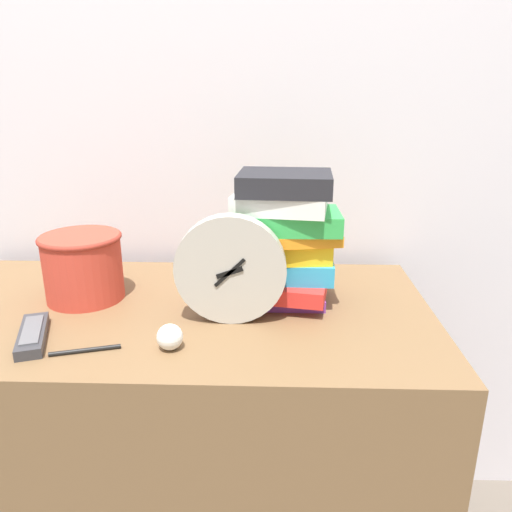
{
  "coord_description": "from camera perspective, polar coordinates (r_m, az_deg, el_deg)",
  "views": [
    {
      "loc": [
        0.22,
        -0.68,
        1.19
      ],
      "look_at": [
        0.19,
        0.28,
        0.87
      ],
      "focal_mm": 35.0,
      "sensor_mm": 36.0,
      "label": 1
    }
  ],
  "objects": [
    {
      "name": "wall_back",
      "position": [
        1.34,
        -8.08,
        18.87
      ],
      "size": [
        6.0,
        0.04,
        2.4
      ],
      "color": "silver",
      "rests_on": "ground_plane"
    },
    {
      "name": "book_stack",
      "position": [
        1.05,
        2.78,
        1.6
      ],
      "size": [
        0.27,
        0.21,
        0.29
      ],
      "color": "#7A3899",
      "rests_on": "desk"
    },
    {
      "name": "basket",
      "position": [
        1.15,
        -19.18,
        -0.94
      ],
      "size": [
        0.18,
        0.18,
        0.15
      ],
      "color": "#C63D2D",
      "rests_on": "desk"
    },
    {
      "name": "desk_clock",
      "position": [
        0.97,
        -2.95,
        -1.58
      ],
      "size": [
        0.22,
        0.04,
        0.22
      ],
      "color": "#B7B2A8",
      "rests_on": "desk"
    },
    {
      "name": "tv_remote",
      "position": [
        1.02,
        -24.17,
        -8.22
      ],
      "size": [
        0.09,
        0.16,
        0.02
      ],
      "color": "#333338",
      "rests_on": "desk"
    },
    {
      "name": "crumpled_paper_ball",
      "position": [
        0.91,
        -9.82,
        -9.1
      ],
      "size": [
        0.05,
        0.05,
        0.05
      ],
      "color": "white",
      "rests_on": "desk"
    },
    {
      "name": "pen",
      "position": [
        0.95,
        -18.95,
        -10.15
      ],
      "size": [
        0.12,
        0.04,
        0.01
      ],
      "color": "black",
      "rests_on": "desk"
    },
    {
      "name": "desk",
      "position": [
        1.29,
        -9.15,
        -21.14
      ],
      "size": [
        1.12,
        0.58,
        0.75
      ],
      "color": "brown",
      "rests_on": "ground_plane"
    }
  ]
}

